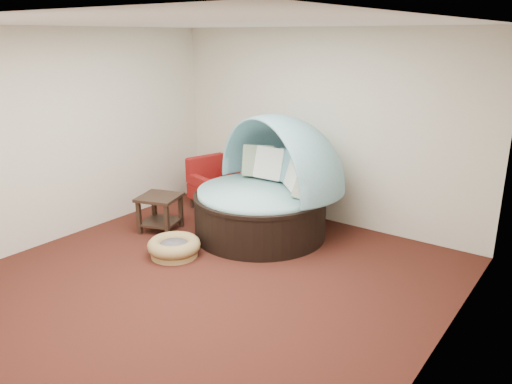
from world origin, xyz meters
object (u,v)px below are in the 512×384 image
Objects in this scene: canopy_daybed at (267,181)px; red_armchair at (214,185)px; pet_basket at (174,247)px; side_table at (160,208)px.

canopy_daybed is 1.44m from red_armchair.
pet_basket is at bearing -90.60° from canopy_daybed.
side_table is (0.03, -1.22, -0.04)m from red_armchair.
red_armchair is at bearing 91.33° from side_table.
side_table is (-1.29, -0.80, -0.44)m from canopy_daybed.
side_table is at bearing -73.14° from red_armchair.
side_table is at bearing -127.47° from canopy_daybed.
pet_basket is 1.93m from red_armchair.
pet_basket is 1.30× the size of side_table.
side_table is (-0.78, 0.51, 0.21)m from pet_basket.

